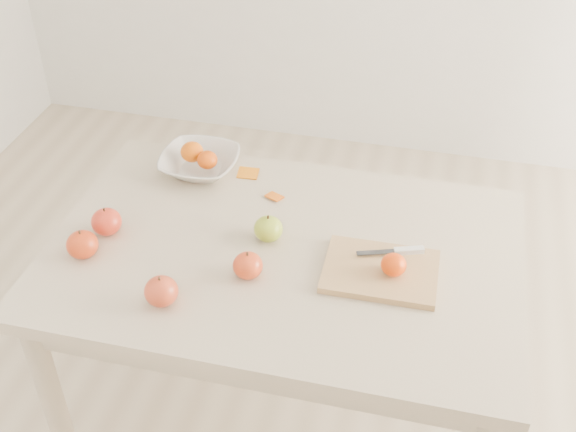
# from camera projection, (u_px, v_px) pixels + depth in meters

# --- Properties ---
(ground) EXTENTS (3.50, 3.50, 0.00)m
(ground) POSITION_uv_depth(u_px,v_px,m) (284.00, 428.00, 2.30)
(ground) COLOR #C6B293
(ground) RESTS_ON ground
(table) EXTENTS (1.20, 0.80, 0.75)m
(table) POSITION_uv_depth(u_px,v_px,m) (284.00, 278.00, 1.90)
(table) COLOR beige
(table) RESTS_ON ground
(cutting_board) EXTENTS (0.28, 0.21, 0.02)m
(cutting_board) POSITION_uv_depth(u_px,v_px,m) (380.00, 271.00, 1.76)
(cutting_board) COLOR #AB8355
(cutting_board) RESTS_ON table
(board_tangerine) EXTENTS (0.06, 0.06, 0.05)m
(board_tangerine) POSITION_uv_depth(u_px,v_px,m) (394.00, 265.00, 1.72)
(board_tangerine) COLOR #CA4207
(board_tangerine) RESTS_ON cutting_board
(fruit_bowl) EXTENTS (0.22, 0.22, 0.06)m
(fruit_bowl) POSITION_uv_depth(u_px,v_px,m) (200.00, 163.00, 2.10)
(fruit_bowl) COLOR silver
(fruit_bowl) RESTS_ON table
(bowl_tangerine_near) EXTENTS (0.07, 0.07, 0.06)m
(bowl_tangerine_near) POSITION_uv_depth(u_px,v_px,m) (192.00, 152.00, 2.09)
(bowl_tangerine_near) COLOR #D16107
(bowl_tangerine_near) RESTS_ON fruit_bowl
(bowl_tangerine_far) EXTENTS (0.06, 0.06, 0.05)m
(bowl_tangerine_far) POSITION_uv_depth(u_px,v_px,m) (207.00, 160.00, 2.07)
(bowl_tangerine_far) COLOR #CB4407
(bowl_tangerine_far) RESTS_ON fruit_bowl
(orange_peel_a) EXTENTS (0.06, 0.05, 0.01)m
(orange_peel_a) POSITION_uv_depth(u_px,v_px,m) (248.00, 174.00, 2.10)
(orange_peel_a) COLOR orange
(orange_peel_a) RESTS_ON table
(orange_peel_b) EXTENTS (0.06, 0.05, 0.01)m
(orange_peel_b) POSITION_uv_depth(u_px,v_px,m) (274.00, 197.00, 2.01)
(orange_peel_b) COLOR #D05A0E
(orange_peel_b) RESTS_ON table
(paring_knife) EXTENTS (0.17, 0.07, 0.01)m
(paring_knife) POSITION_uv_depth(u_px,v_px,m) (403.00, 251.00, 1.79)
(paring_knife) COLOR white
(paring_knife) RESTS_ON cutting_board
(apple_green) EXTENTS (0.08, 0.08, 0.07)m
(apple_green) POSITION_uv_depth(u_px,v_px,m) (268.00, 229.00, 1.85)
(apple_green) COLOR #7DA017
(apple_green) RESTS_ON table
(apple_red_c) EXTENTS (0.08, 0.08, 0.07)m
(apple_red_c) POSITION_uv_depth(u_px,v_px,m) (161.00, 291.00, 1.66)
(apple_red_c) COLOR maroon
(apple_red_c) RESTS_ON table
(apple_red_b) EXTENTS (0.08, 0.08, 0.07)m
(apple_red_b) POSITION_uv_depth(u_px,v_px,m) (106.00, 222.00, 1.87)
(apple_red_b) COLOR #A11113
(apple_red_b) RESTS_ON table
(apple_red_e) EXTENTS (0.07, 0.07, 0.07)m
(apple_red_e) POSITION_uv_depth(u_px,v_px,m) (248.00, 266.00, 1.74)
(apple_red_e) COLOR #9D0C0F
(apple_red_e) RESTS_ON table
(apple_red_d) EXTENTS (0.08, 0.08, 0.07)m
(apple_red_d) POSITION_uv_depth(u_px,v_px,m) (82.00, 245.00, 1.80)
(apple_red_d) COLOR #8D0102
(apple_red_d) RESTS_ON table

